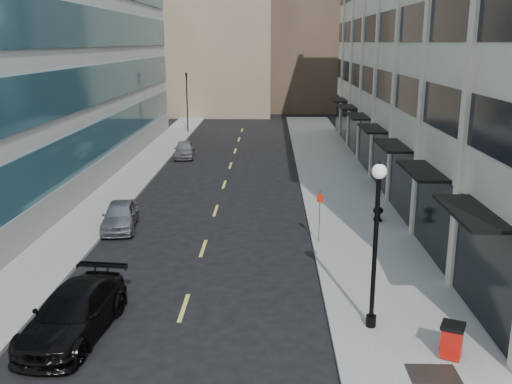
{
  "coord_description": "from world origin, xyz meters",
  "views": [
    {
      "loc": [
        3.02,
        -10.36,
        9.1
      ],
      "look_at": [
        2.43,
        12.86,
        2.97
      ],
      "focal_mm": 40.0,
      "sensor_mm": 36.0,
      "label": 1
    }
  ],
  "objects_px": {
    "car_grey_sedan": "(184,149)",
    "lamppost": "(376,232)",
    "traffic_signal": "(186,77)",
    "car_silver_sedan": "(120,215)",
    "trash_bin": "(452,339)",
    "urn_planter": "(378,212)",
    "sign_post": "(320,209)",
    "car_black_pickup": "(74,313)"
  },
  "relations": [
    {
      "from": "car_grey_sedan",
      "to": "lamppost",
      "type": "height_order",
      "value": "lamppost"
    },
    {
      "from": "sign_post",
      "to": "traffic_signal",
      "type": "bearing_deg",
      "value": 124.89
    },
    {
      "from": "urn_planter",
      "to": "car_black_pickup",
      "type": "bearing_deg",
      "value": -134.78
    },
    {
      "from": "urn_planter",
      "to": "sign_post",
      "type": "bearing_deg",
      "value": -135.4
    },
    {
      "from": "lamppost",
      "to": "sign_post",
      "type": "distance_m",
      "value": 8.33
    },
    {
      "from": "traffic_signal",
      "to": "car_grey_sedan",
      "type": "distance_m",
      "value": 14.03
    },
    {
      "from": "car_black_pickup",
      "to": "sign_post",
      "type": "distance_m",
      "value": 12.16
    },
    {
      "from": "car_black_pickup",
      "to": "car_silver_sedan",
      "type": "relative_size",
      "value": 1.29
    },
    {
      "from": "lamppost",
      "to": "urn_planter",
      "type": "relative_size",
      "value": 7.42
    },
    {
      "from": "car_black_pickup",
      "to": "lamppost",
      "type": "relative_size",
      "value": 0.95
    },
    {
      "from": "car_silver_sedan",
      "to": "car_grey_sedan",
      "type": "distance_m",
      "value": 18.27
    },
    {
      "from": "car_black_pickup",
      "to": "urn_planter",
      "type": "relative_size",
      "value": 7.04
    },
    {
      "from": "traffic_signal",
      "to": "lamppost",
      "type": "distance_m",
      "value": 43.18
    },
    {
      "from": "car_silver_sedan",
      "to": "trash_bin",
      "type": "height_order",
      "value": "car_silver_sedan"
    },
    {
      "from": "sign_post",
      "to": "urn_planter",
      "type": "height_order",
      "value": "sign_post"
    },
    {
      "from": "car_silver_sedan",
      "to": "trash_bin",
      "type": "relative_size",
      "value": 3.85
    },
    {
      "from": "traffic_signal",
      "to": "car_silver_sedan",
      "type": "height_order",
      "value": "traffic_signal"
    },
    {
      "from": "car_silver_sedan",
      "to": "sign_post",
      "type": "xyz_separation_m",
      "value": [
        9.78,
        -2.1,
        1.03
      ]
    },
    {
      "from": "car_silver_sedan",
      "to": "car_grey_sedan",
      "type": "height_order",
      "value": "car_silver_sedan"
    },
    {
      "from": "car_grey_sedan",
      "to": "traffic_signal",
      "type": "bearing_deg",
      "value": 91.57
    },
    {
      "from": "car_grey_sedan",
      "to": "urn_planter",
      "type": "relative_size",
      "value": 5.26
    },
    {
      "from": "lamppost",
      "to": "sign_post",
      "type": "relative_size",
      "value": 2.26
    },
    {
      "from": "traffic_signal",
      "to": "urn_planter",
      "type": "relative_size",
      "value": 9.39
    },
    {
      "from": "car_grey_sedan",
      "to": "lamppost",
      "type": "distance_m",
      "value": 30.38
    },
    {
      "from": "car_grey_sedan",
      "to": "trash_bin",
      "type": "bearing_deg",
      "value": -73.18
    },
    {
      "from": "traffic_signal",
      "to": "lamppost",
      "type": "height_order",
      "value": "traffic_signal"
    },
    {
      "from": "lamppost",
      "to": "car_black_pickup",
      "type": "bearing_deg",
      "value": -176.78
    },
    {
      "from": "car_black_pickup",
      "to": "lamppost",
      "type": "distance_m",
      "value": 9.9
    },
    {
      "from": "traffic_signal",
      "to": "car_black_pickup",
      "type": "relative_size",
      "value": 1.33
    },
    {
      "from": "traffic_signal",
      "to": "trash_bin",
      "type": "relative_size",
      "value": 6.61
    },
    {
      "from": "car_silver_sedan",
      "to": "car_grey_sedan",
      "type": "relative_size",
      "value": 1.04
    },
    {
      "from": "car_silver_sedan",
      "to": "trash_bin",
      "type": "bearing_deg",
      "value": -50.68
    },
    {
      "from": "sign_post",
      "to": "urn_planter",
      "type": "xyz_separation_m",
      "value": [
        3.3,
        3.25,
        -1.12
      ]
    },
    {
      "from": "trash_bin",
      "to": "lamppost",
      "type": "relative_size",
      "value": 0.19
    },
    {
      "from": "car_black_pickup",
      "to": "car_grey_sedan",
      "type": "xyz_separation_m",
      "value": [
        -0.74,
        29.0,
        -0.09
      ]
    },
    {
      "from": "lamppost",
      "to": "sign_post",
      "type": "height_order",
      "value": "lamppost"
    },
    {
      "from": "trash_bin",
      "to": "urn_planter",
      "type": "bearing_deg",
      "value": 113.75
    },
    {
      "from": "car_silver_sedan",
      "to": "urn_planter",
      "type": "relative_size",
      "value": 5.46
    },
    {
      "from": "trash_bin",
      "to": "car_black_pickup",
      "type": "bearing_deg",
      "value": -161.54
    },
    {
      "from": "car_black_pickup",
      "to": "traffic_signal",
      "type": "bearing_deg",
      "value": 99.23
    },
    {
      "from": "trash_bin",
      "to": "lamppost",
      "type": "height_order",
      "value": "lamppost"
    },
    {
      "from": "trash_bin",
      "to": "sign_post",
      "type": "relative_size",
      "value": 0.43
    }
  ]
}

